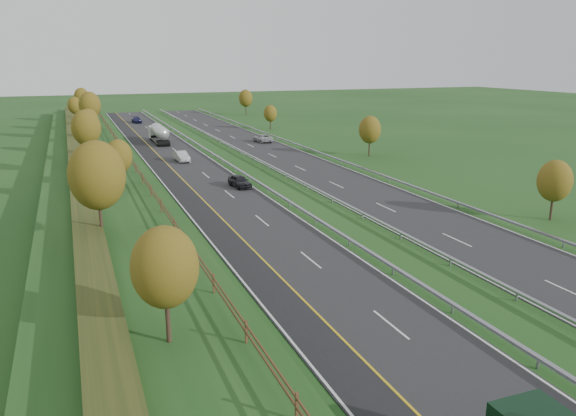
# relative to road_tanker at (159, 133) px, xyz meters

# --- Properties ---
(ground) EXTENTS (400.00, 400.00, 0.00)m
(ground) POSITION_rel_road_tanker_xyz_m (7.83, -37.59, -1.86)
(ground) COLOR #1B4217
(ground) RESTS_ON ground
(near_carriageway) EXTENTS (10.50, 200.00, 0.04)m
(near_carriageway) POSITION_rel_road_tanker_xyz_m (-0.17, -32.59, -1.84)
(near_carriageway) COLOR #242427
(near_carriageway) RESTS_ON ground
(far_carriageway) EXTENTS (10.50, 200.00, 0.04)m
(far_carriageway) POSITION_rel_road_tanker_xyz_m (16.33, -32.59, -1.84)
(far_carriageway) COLOR #242427
(far_carriageway) RESTS_ON ground
(hard_shoulder) EXTENTS (3.00, 200.00, 0.04)m
(hard_shoulder) POSITION_rel_road_tanker_xyz_m (-3.92, -32.59, -1.84)
(hard_shoulder) COLOR black
(hard_shoulder) RESTS_ON ground
(lane_markings) EXTENTS (26.75, 200.00, 0.01)m
(lane_markings) POSITION_rel_road_tanker_xyz_m (6.23, -32.71, -1.81)
(lane_markings) COLOR silver
(lane_markings) RESTS_ON near_carriageway
(embankment_left) EXTENTS (12.00, 200.00, 2.00)m
(embankment_left) POSITION_rel_road_tanker_xyz_m (-13.17, -32.59, -0.86)
(embankment_left) COLOR #1B4217
(embankment_left) RESTS_ON ground
(hedge_left) EXTENTS (2.20, 180.00, 1.10)m
(hedge_left) POSITION_rel_road_tanker_xyz_m (-15.17, -32.59, 0.69)
(hedge_left) COLOR #283415
(hedge_left) RESTS_ON embankment_left
(fence_left) EXTENTS (0.12, 189.06, 1.20)m
(fence_left) POSITION_rel_road_tanker_xyz_m (-8.67, -33.00, 0.87)
(fence_left) COLOR #422B19
(fence_left) RESTS_ON embankment_left
(median_barrier_near) EXTENTS (0.32, 200.00, 0.71)m
(median_barrier_near) POSITION_rel_road_tanker_xyz_m (5.53, -32.59, -1.25)
(median_barrier_near) COLOR gray
(median_barrier_near) RESTS_ON ground
(median_barrier_far) EXTENTS (0.32, 200.00, 0.71)m
(median_barrier_far) POSITION_rel_road_tanker_xyz_m (10.63, -32.59, -1.25)
(median_barrier_far) COLOR gray
(median_barrier_far) RESTS_ON ground
(outer_barrier_far) EXTENTS (0.32, 200.00, 0.71)m
(outer_barrier_far) POSITION_rel_road_tanker_xyz_m (22.13, -32.59, -1.25)
(outer_barrier_far) COLOR gray
(outer_barrier_far) RESTS_ON ground
(trees_left) EXTENTS (6.64, 164.30, 7.66)m
(trees_left) POSITION_rel_road_tanker_xyz_m (-12.81, -35.96, 4.51)
(trees_left) COLOR #2D2116
(trees_left) RESTS_ON embankment_left
(trees_far) EXTENTS (8.45, 118.60, 7.12)m
(trees_far) POSITION_rel_road_tanker_xyz_m (29.63, -3.38, 2.38)
(trees_far) COLOR #2D2116
(trees_far) RESTS_ON ground
(road_tanker) EXTENTS (2.40, 11.22, 3.46)m
(road_tanker) POSITION_rel_road_tanker_xyz_m (0.00, 0.00, 0.00)
(road_tanker) COLOR silver
(road_tanker) RESTS_ON near_carriageway
(car_dark_near) EXTENTS (2.27, 4.59, 1.50)m
(car_dark_near) POSITION_rel_road_tanker_xyz_m (3.31, -42.40, -1.07)
(car_dark_near) COLOR black
(car_dark_near) RESTS_ON near_carriageway
(car_silver_mid) EXTENTS (2.05, 4.86, 1.56)m
(car_silver_mid) POSITION_rel_road_tanker_xyz_m (0.08, -21.61, -1.04)
(car_silver_mid) COLOR #AEADB2
(car_silver_mid) RESTS_ON near_carriageway
(car_small_far) EXTENTS (2.22, 5.00, 1.43)m
(car_small_far) POSITION_rel_road_tanker_xyz_m (0.13, 37.06, -1.11)
(car_small_far) COLOR #13163D
(car_small_far) RESTS_ON near_carriageway
(car_oncoming) EXTENTS (2.84, 5.50, 1.48)m
(car_oncoming) POSITION_rel_road_tanker_xyz_m (18.62, -6.15, -1.08)
(car_oncoming) COLOR #ACACB1
(car_oncoming) RESTS_ON far_carriageway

